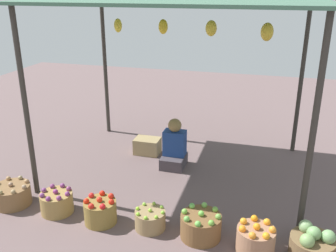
% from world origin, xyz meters
% --- Properties ---
extents(ground_plane, '(14.00, 14.00, 0.00)m').
position_xyz_m(ground_plane, '(0.00, 0.00, 0.00)').
color(ground_plane, '#685454').
extents(market_stall_structure, '(3.75, 2.72, 2.52)m').
position_xyz_m(market_stall_structure, '(0.01, 0.02, 2.35)').
color(market_stall_structure, '#38332D').
rests_on(market_stall_structure, ground).
extents(vendor_person, '(0.36, 0.44, 0.78)m').
position_xyz_m(vendor_person, '(-0.10, 0.10, 0.30)').
color(vendor_person, '#423B41').
rests_on(vendor_person, ground).
extents(basket_potatoes, '(0.47, 0.47, 0.32)m').
position_xyz_m(basket_potatoes, '(-1.85, -1.55, 0.14)').
color(basket_potatoes, brown).
rests_on(basket_potatoes, ground).
extents(basket_purple_onions, '(0.41, 0.41, 0.32)m').
position_xyz_m(basket_purple_onions, '(-1.20, -1.56, 0.14)').
color(basket_purple_onions, olive).
rests_on(basket_purple_onions, ground).
extents(basket_red_tomatoes, '(0.39, 0.39, 0.35)m').
position_xyz_m(basket_red_tomatoes, '(-0.58, -1.61, 0.15)').
color(basket_red_tomatoes, olive).
rests_on(basket_red_tomatoes, ground).
extents(basket_limes, '(0.36, 0.36, 0.26)m').
position_xyz_m(basket_limes, '(0.04, -1.56, 0.12)').
color(basket_limes, '#92764D').
rests_on(basket_limes, ground).
extents(basket_green_apples, '(0.46, 0.46, 0.34)m').
position_xyz_m(basket_green_apples, '(0.64, -1.56, 0.15)').
color(basket_green_apples, brown).
rests_on(basket_green_apples, ground).
extents(basket_oranges, '(0.41, 0.41, 0.35)m').
position_xyz_m(basket_oranges, '(1.25, -1.65, 0.15)').
color(basket_oranges, '#9D6F52').
rests_on(basket_oranges, ground).
extents(basket_cabbages, '(0.47, 0.47, 0.35)m').
position_xyz_m(basket_cabbages, '(1.83, -1.56, 0.14)').
color(basket_cabbages, brown).
rests_on(basket_cabbages, ground).
extents(wooden_crate_near_vendor, '(0.42, 0.30, 0.27)m').
position_xyz_m(wooden_crate_near_vendor, '(-0.66, 0.43, 0.13)').
color(wooden_crate_near_vendor, '#9F8658').
rests_on(wooden_crate_near_vendor, ground).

